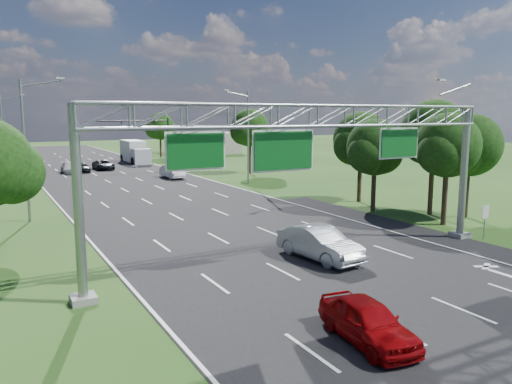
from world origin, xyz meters
TOP-DOWN VIEW (x-y plane):
  - ground at (0.00, 30.00)m, footprint 220.00×220.00m
  - road at (0.00, 30.00)m, footprint 18.00×180.00m
  - road_flare at (10.20, 14.00)m, footprint 3.00×30.00m
  - sign_gantry at (0.33, 12.00)m, footprint 23.50×1.00m
  - regulatory_sign at (12.40, 10.98)m, footprint 0.60×0.08m
  - traffic_signal at (7.48, 65.00)m, footprint 12.21×0.24m
  - streetlight_l_near at (-11.30, 30.00)m, footprint 2.97×0.22m
  - streetlight_l_far at (-11.30, 65.00)m, footprint 2.97×0.22m
  - streetlight_r_mid at (11.30, 40.00)m, footprint 2.97×0.22m
  - tree_cluster_right at (14.80, 19.19)m, footprint 9.91×14.60m
  - tree_verge_rd at (16.08, 48.04)m, footprint 5.76×4.80m
  - tree_verge_re at (14.08, 78.04)m, footprint 5.76×4.80m
  - building_right at (24.00, 82.00)m, footprint 12.00×9.00m
  - red_coupe at (-3.28, 3.72)m, footprint 2.21×4.46m
  - silver_sedan at (1.06, 12.39)m, footprint 2.36×5.38m
  - car_queue_a at (-4.27, 59.74)m, footprint 2.00×4.72m
  - car_queue_b at (0.48, 61.82)m, footprint 2.38×4.91m
  - car_queue_c at (-2.76, 60.07)m, footprint 1.92×4.12m
  - car_queue_d at (5.67, 48.42)m, footprint 1.81×4.74m
  - box_truck at (7.05, 69.85)m, footprint 2.79×9.13m

SIDE VIEW (x-z plane):
  - ground at x=0.00m, z-range 0.00..0.00m
  - road at x=0.00m, z-range -0.01..0.01m
  - road_flare at x=10.20m, z-range -0.01..0.01m
  - car_queue_b at x=0.48m, z-range 0.00..1.35m
  - car_queue_a at x=-4.27m, z-range 0.00..1.36m
  - car_queue_c at x=-2.76m, z-range 0.00..1.36m
  - red_coupe at x=-3.28m, z-range 0.00..1.46m
  - car_queue_d at x=5.67m, z-range 0.00..1.54m
  - silver_sedan at x=1.06m, z-range 0.00..1.72m
  - regulatory_sign at x=12.40m, z-range 0.46..2.56m
  - box_truck at x=7.05m, z-range -0.07..3.38m
  - building_right at x=24.00m, z-range 0.00..4.00m
  - traffic_signal at x=7.48m, z-range 1.67..8.67m
  - tree_verge_re at x=14.08m, z-range 1.28..9.12m
  - tree_cluster_right at x=14.80m, z-range 0.97..9.65m
  - streetlight_l_near at x=-11.30m, z-range 0.50..10.66m
  - streetlight_l_far at x=-11.30m, z-range 0.50..10.66m
  - streetlight_r_mid at x=11.30m, z-range 0.50..10.66m
  - tree_verge_rd at x=16.08m, z-range 1.49..9.77m
  - sign_gantry at x=0.33m, z-range 2.11..11.67m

